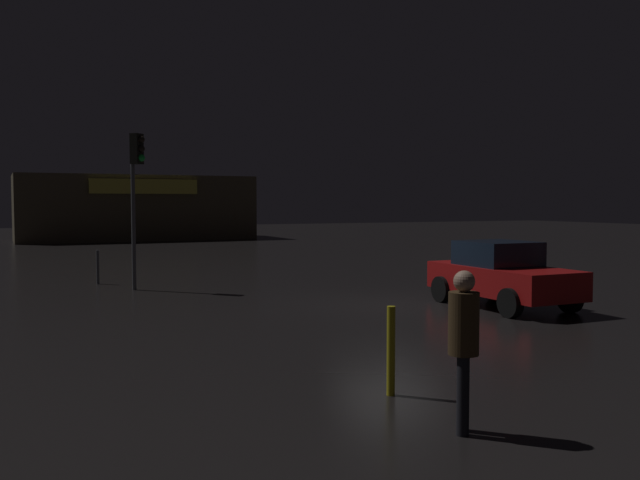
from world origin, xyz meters
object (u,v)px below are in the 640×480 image
store_building (135,208)px  traffic_signal_opposite (136,174)px  car_near (502,274)px  pedestrian (464,338)px

store_building → traffic_signal_opposite: 28.54m
store_building → car_near: size_ratio=3.86×
traffic_signal_opposite → car_near: traffic_signal_opposite is taller
store_building → car_near: bearing=-86.0°
traffic_signal_opposite → pedestrian: size_ratio=2.50×
store_building → pedestrian: size_ratio=8.55×
traffic_signal_opposite → pedestrian: traffic_signal_opposite is taller
traffic_signal_opposite → pedestrian: (0.95, -14.11, -2.33)m
store_building → pedestrian: 42.39m
store_building → car_near: (2.44, -35.13, -1.39)m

